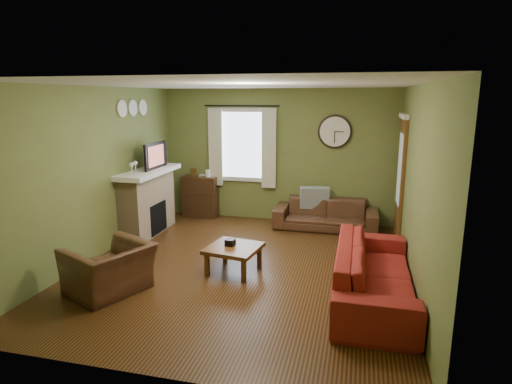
% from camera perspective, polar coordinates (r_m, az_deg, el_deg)
% --- Properties ---
extents(floor, '(4.60, 5.20, 0.00)m').
position_cam_1_polar(floor, '(6.35, -1.76, -10.01)').
color(floor, '#40250F').
rests_on(floor, ground).
extents(ceiling, '(4.60, 5.20, 0.00)m').
position_cam_1_polar(ceiling, '(5.87, -1.94, 14.13)').
color(ceiling, white).
rests_on(ceiling, ground).
extents(wall_left, '(0.00, 5.20, 2.60)m').
position_cam_1_polar(wall_left, '(6.95, -20.45, 2.34)').
color(wall_left, olive).
rests_on(wall_left, ground).
extents(wall_right, '(0.00, 5.20, 2.60)m').
position_cam_1_polar(wall_right, '(5.81, 20.58, 0.45)').
color(wall_right, olive).
rests_on(wall_right, ground).
extents(wall_back, '(4.60, 0.00, 2.60)m').
position_cam_1_polar(wall_back, '(8.48, 2.89, 4.84)').
color(wall_back, olive).
rests_on(wall_back, ground).
extents(wall_front, '(4.60, 0.00, 2.60)m').
position_cam_1_polar(wall_front, '(3.62, -13.02, -6.11)').
color(wall_front, olive).
rests_on(wall_front, ground).
extents(fireplace, '(0.40, 1.40, 1.10)m').
position_cam_1_polar(fireplace, '(7.96, -14.25, -1.55)').
color(fireplace, tan).
rests_on(fireplace, floor).
extents(firebox, '(0.04, 0.60, 0.55)m').
position_cam_1_polar(firebox, '(7.94, -12.93, -3.39)').
color(firebox, black).
rests_on(firebox, fireplace).
extents(mantel, '(0.58, 1.60, 0.08)m').
position_cam_1_polar(mantel, '(7.83, -14.28, 2.63)').
color(mantel, white).
rests_on(mantel, fireplace).
extents(tv, '(0.08, 0.60, 0.35)m').
position_cam_1_polar(tv, '(7.92, -13.73, 4.34)').
color(tv, black).
rests_on(tv, mantel).
extents(tv_screen, '(0.02, 0.62, 0.36)m').
position_cam_1_polar(tv_screen, '(7.87, -13.24, 4.73)').
color(tv_screen, '#994C3F').
rests_on(tv_screen, mantel).
extents(medallion_left, '(0.28, 0.28, 0.03)m').
position_cam_1_polar(medallion_left, '(7.52, -17.45, 10.57)').
color(medallion_left, white).
rests_on(medallion_left, wall_left).
extents(medallion_mid, '(0.28, 0.28, 0.03)m').
position_cam_1_polar(medallion_mid, '(7.82, -16.11, 10.71)').
color(medallion_mid, white).
rests_on(medallion_mid, wall_left).
extents(medallion_right, '(0.28, 0.28, 0.03)m').
position_cam_1_polar(medallion_right, '(8.13, -14.88, 10.83)').
color(medallion_right, white).
rests_on(medallion_right, wall_left).
extents(window_pane, '(1.00, 0.02, 1.30)m').
position_cam_1_polar(window_pane, '(8.59, -1.73, 6.29)').
color(window_pane, silver).
rests_on(window_pane, wall_back).
extents(curtain_rod, '(0.03, 0.03, 1.50)m').
position_cam_1_polar(curtain_rod, '(8.45, -1.95, 11.42)').
color(curtain_rod, black).
rests_on(curtain_rod, wall_back).
extents(curtain_left, '(0.28, 0.04, 1.55)m').
position_cam_1_polar(curtain_left, '(8.67, -5.43, 5.96)').
color(curtain_left, beige).
rests_on(curtain_left, wall_back).
extents(curtain_right, '(0.28, 0.04, 1.55)m').
position_cam_1_polar(curtain_right, '(8.37, 1.73, 5.78)').
color(curtain_right, beige).
rests_on(curtain_right, wall_back).
extents(wall_clock, '(0.64, 0.06, 0.64)m').
position_cam_1_polar(wall_clock, '(8.24, 10.47, 7.92)').
color(wall_clock, white).
rests_on(wall_clock, wall_back).
extents(door, '(0.05, 0.90, 2.10)m').
position_cam_1_polar(door, '(7.66, 18.68, 1.45)').
color(door, brown).
rests_on(door, floor).
extents(bookshelf, '(0.71, 0.30, 0.85)m').
position_cam_1_polar(bookshelf, '(8.91, -7.42, -0.61)').
color(bookshelf, '#352011').
rests_on(bookshelf, floor).
extents(book, '(0.20, 0.24, 0.02)m').
position_cam_1_polar(book, '(8.87, -7.62, 2.87)').
color(book, '#593617').
rests_on(book, bookshelf).
extents(sofa_brown, '(1.91, 0.75, 0.56)m').
position_cam_1_polar(sofa_brown, '(8.17, 9.26, -2.93)').
color(sofa_brown, '#472A1B').
rests_on(sofa_brown, floor).
extents(pillow_left, '(0.44, 0.20, 0.43)m').
position_cam_1_polar(pillow_left, '(8.26, 8.26, -0.78)').
color(pillow_left, gray).
rests_on(pillow_left, sofa_brown).
extents(pillow_right, '(0.44, 0.23, 0.43)m').
position_cam_1_polar(pillow_right, '(8.27, 7.37, -0.74)').
color(pillow_right, gray).
rests_on(pillow_right, sofa_brown).
extents(sofa_red, '(0.91, 2.33, 0.68)m').
position_cam_1_polar(sofa_red, '(5.52, 15.47, -10.27)').
color(sofa_red, maroon).
rests_on(sofa_red, floor).
extents(armchair, '(1.14, 1.21, 0.62)m').
position_cam_1_polar(armchair, '(5.80, -18.96, -9.69)').
color(armchair, '#472A1B').
rests_on(armchair, floor).
extents(coffee_table, '(0.80, 0.80, 0.37)m').
position_cam_1_polar(coffee_table, '(6.16, -2.97, -8.88)').
color(coffee_table, '#593617').
rests_on(coffee_table, floor).
extents(tissue_box, '(0.14, 0.14, 0.09)m').
position_cam_1_polar(tissue_box, '(6.12, -3.47, -6.90)').
color(tissue_box, black).
rests_on(tissue_box, coffee_table).
extents(wine_glass_a, '(0.07, 0.07, 0.21)m').
position_cam_1_polar(wine_glass_a, '(7.31, -16.24, 2.98)').
color(wine_glass_a, white).
rests_on(wine_glass_a, mantel).
extents(wine_glass_b, '(0.07, 0.07, 0.21)m').
position_cam_1_polar(wine_glass_b, '(7.42, -15.76, 3.16)').
color(wine_glass_b, white).
rests_on(wine_glass_b, mantel).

